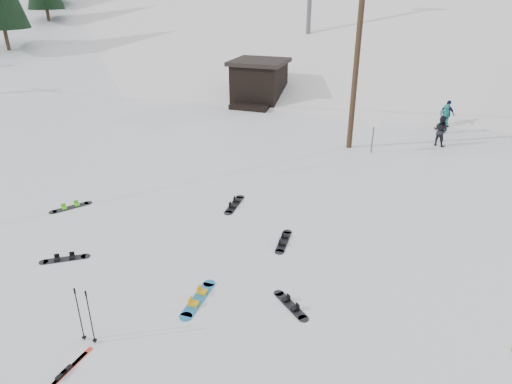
% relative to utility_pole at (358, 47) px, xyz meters
% --- Properties ---
extents(ground, '(200.00, 200.00, 0.00)m').
position_rel_utility_pole_xyz_m(ground, '(-2.00, -14.00, -4.68)').
color(ground, white).
rests_on(ground, ground).
extents(ski_slope, '(60.00, 85.24, 65.97)m').
position_rel_utility_pole_xyz_m(ski_slope, '(-2.00, 41.00, -16.68)').
color(ski_slope, white).
rests_on(ski_slope, ground).
extents(ridge_left, '(47.54, 95.03, 58.38)m').
position_rel_utility_pole_xyz_m(ridge_left, '(-38.00, 34.00, -15.68)').
color(ridge_left, white).
rests_on(ridge_left, ground).
extents(treeline_left, '(20.00, 64.00, 10.00)m').
position_rel_utility_pole_xyz_m(treeline_left, '(-36.00, 26.00, -4.68)').
color(treeline_left, black).
rests_on(treeline_left, ground).
extents(treeline_crest, '(50.00, 6.00, 10.00)m').
position_rel_utility_pole_xyz_m(treeline_crest, '(-2.00, 72.00, -4.68)').
color(treeline_crest, black).
rests_on(treeline_crest, ski_slope).
extents(utility_pole, '(2.00, 0.26, 9.00)m').
position_rel_utility_pole_xyz_m(utility_pole, '(0.00, 0.00, 0.00)').
color(utility_pole, '#3A2819').
rests_on(utility_pole, ground).
extents(trail_sign, '(0.50, 0.09, 1.85)m').
position_rel_utility_pole_xyz_m(trail_sign, '(1.10, -0.42, -3.41)').
color(trail_sign, '#595B60').
rests_on(trail_sign, ground).
extents(lift_hut, '(3.40, 4.10, 2.75)m').
position_rel_utility_pole_xyz_m(lift_hut, '(-7.00, 6.94, -3.32)').
color(lift_hut, black).
rests_on(lift_hut, ground).
extents(hero_snowboard, '(0.34, 1.70, 0.12)m').
position_rel_utility_pole_xyz_m(hero_snowboard, '(-1.78, -12.94, -4.65)').
color(hero_snowboard, '#1B77B4').
rests_on(hero_snowboard, ground).
extents(hero_skis, '(0.20, 1.60, 0.08)m').
position_rel_utility_pole_xyz_m(hero_skis, '(-3.31, -16.03, -4.66)').
color(hero_skis, red).
rests_on(hero_skis, ground).
extents(ski_poles, '(0.39, 0.10, 1.41)m').
position_rel_utility_pole_xyz_m(ski_poles, '(-3.43, -15.06, -3.96)').
color(ski_poles, black).
rests_on(ski_poles, ground).
extents(board_scatter_a, '(1.19, 0.91, 0.10)m').
position_rel_utility_pole_xyz_m(board_scatter_a, '(-6.22, -12.56, -4.66)').
color(board_scatter_a, black).
rests_on(board_scatter_a, ground).
extents(board_scatter_b, '(0.37, 1.63, 0.11)m').
position_rel_utility_pole_xyz_m(board_scatter_b, '(-2.90, -7.66, -4.65)').
color(board_scatter_b, black).
rests_on(board_scatter_b, ground).
extents(board_scatter_c, '(0.97, 1.29, 0.11)m').
position_rel_utility_pole_xyz_m(board_scatter_c, '(-8.30, -9.78, -4.65)').
color(board_scatter_c, black).
rests_on(board_scatter_c, ground).
extents(board_scatter_d, '(1.10, 0.99, 0.10)m').
position_rel_utility_pole_xyz_m(board_scatter_d, '(0.49, -12.40, -4.66)').
color(board_scatter_d, black).
rests_on(board_scatter_d, ground).
extents(board_scatter_f, '(0.38, 1.50, 0.11)m').
position_rel_utility_pole_xyz_m(board_scatter_f, '(-0.52, -9.53, -4.65)').
color(board_scatter_f, black).
rests_on(board_scatter_f, ground).
extents(skier_teal, '(0.68, 0.60, 1.56)m').
position_rel_utility_pole_xyz_m(skier_teal, '(4.29, 3.91, -3.90)').
color(skier_teal, '#0B6E61').
rests_on(skier_teal, ground).
extents(skier_dark, '(0.90, 0.84, 1.49)m').
position_rel_utility_pole_xyz_m(skier_dark, '(4.08, 1.72, -3.94)').
color(skier_dark, black).
rests_on(skier_dark, ground).
extents(skier_navy, '(0.90, 0.81, 1.47)m').
position_rel_utility_pole_xyz_m(skier_navy, '(4.48, 5.15, -3.95)').
color(skier_navy, '#18173A').
rests_on(skier_navy, ground).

